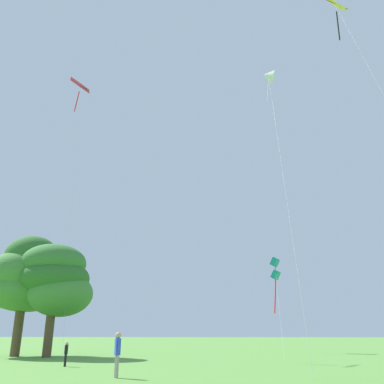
{
  "coord_description": "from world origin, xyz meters",
  "views": [
    {
      "loc": [
        -1.02,
        -4.26,
        1.58
      ],
      "look_at": [
        -4.26,
        24.63,
        11.7
      ],
      "focal_mm": 38.15,
      "sensor_mm": 36.0,
      "label": 1
    }
  ],
  "objects": [
    {
      "name": "kite_teal_box",
      "position": [
        2.55,
        35.82,
        7.37
      ],
      "size": [
        1.14,
        9.48,
        8.6
      ],
      "color": "teal",
      "rests_on": "ground_plane"
    },
    {
      "name": "kite_yellow_diamond",
      "position": [
        7.49,
        22.31,
        25.13
      ],
      "size": [
        3.29,
        10.01,
        27.27
      ],
      "color": "yellow",
      "rests_on": "ground_plane"
    },
    {
      "name": "kite_white_distant",
      "position": [
        1.8,
        22.31,
        19.9
      ],
      "size": [
        1.13,
        10.85,
        20.54
      ],
      "color": "white",
      "rests_on": "ground_plane"
    },
    {
      "name": "kite_red_high",
      "position": [
        -16.49,
        30.12,
        24.79
      ],
      "size": [
        4.87,
        8.19,
        26.8
      ],
      "color": "red",
      "rests_on": "ground_plane"
    },
    {
      "name": "person_foreground_watcher",
      "position": [
        -5.73,
        12.08,
        0.98
      ],
      "size": [
        0.36,
        0.48,
        1.63
      ],
      "color": "gray",
      "rests_on": "ground_plane"
    },
    {
      "name": "person_child_small",
      "position": [
        -9.93,
        17.27,
        0.71
      ],
      "size": [
        0.16,
        0.38,
        1.18
      ],
      "color": "black",
      "rests_on": "ground_plane"
    },
    {
      "name": "tree_left_oak",
      "position": [
        -17.31,
        26.2,
        5.71
      ],
      "size": [
        5.94,
        6.16,
        8.91
      ],
      "color": "brown",
      "rests_on": "ground_plane"
    },
    {
      "name": "tree_right_cluster",
      "position": [
        -14.53,
        25.27,
        5.42
      ],
      "size": [
        5.46,
        5.12,
        8.03
      ],
      "color": "brown",
      "rests_on": "ground_plane"
    }
  ]
}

